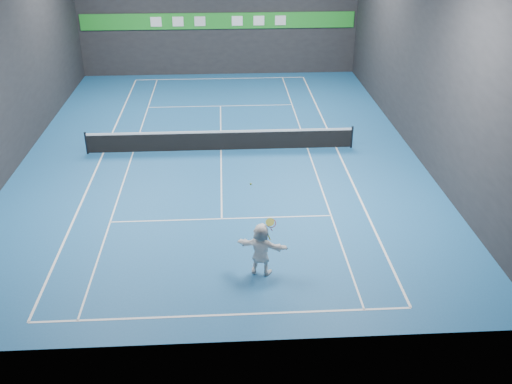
{
  "coord_description": "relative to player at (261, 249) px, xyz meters",
  "views": [
    {
      "loc": [
        0.2,
        -24.77,
        10.7
      ],
      "look_at": [
        1.23,
        -7.19,
        1.5
      ],
      "focal_mm": 40.0,
      "sensor_mm": 36.0,
      "label": 1
    }
  ],
  "objects": [
    {
      "name": "ground",
      "position": [
        -1.23,
        9.87,
        -0.89
      ],
      "size": [
        26.0,
        26.0,
        0.0
      ],
      "primitive_type": "plane",
      "color": "#19528A",
      "rests_on": "ground"
    },
    {
      "name": "wall_back",
      "position": [
        -1.23,
        22.87,
        3.61
      ],
      "size": [
        18.0,
        0.1,
        9.0
      ],
      "primitive_type": "cube",
      "color": "black",
      "rests_on": "ground"
    },
    {
      "name": "wall_front",
      "position": [
        -1.23,
        -3.13,
        3.61
      ],
      "size": [
        18.0,
        0.1,
        9.0
      ],
      "primitive_type": "cube",
      "color": "black",
      "rests_on": "ground"
    },
    {
      "name": "wall_left",
      "position": [
        -10.23,
        9.87,
        3.61
      ],
      "size": [
        0.1,
        26.0,
        9.0
      ],
      "primitive_type": "cube",
      "color": "black",
      "rests_on": "ground"
    },
    {
      "name": "wall_right",
      "position": [
        7.77,
        9.87,
        3.61
      ],
      "size": [
        0.1,
        26.0,
        9.0
      ],
      "primitive_type": "cube",
      "color": "black",
      "rests_on": "ground"
    },
    {
      "name": "baseline_near",
      "position": [
        -1.23,
        -2.02,
        -0.88
      ],
      "size": [
        10.98,
        0.08,
        0.01
      ],
      "primitive_type": "cube",
      "color": "white",
      "rests_on": "ground"
    },
    {
      "name": "baseline_far",
      "position": [
        -1.23,
        21.76,
        -0.88
      ],
      "size": [
        10.98,
        0.08,
        0.01
      ],
      "primitive_type": "cube",
      "color": "white",
      "rests_on": "ground"
    },
    {
      "name": "sideline_doubles_left",
      "position": [
        -6.72,
        9.87,
        -0.88
      ],
      "size": [
        0.08,
        23.78,
        0.01
      ],
      "primitive_type": "cube",
      "color": "white",
      "rests_on": "ground"
    },
    {
      "name": "sideline_doubles_right",
      "position": [
        4.26,
        9.87,
        -0.88
      ],
      "size": [
        0.08,
        23.78,
        0.01
      ],
      "primitive_type": "cube",
      "color": "white",
      "rests_on": "ground"
    },
    {
      "name": "sideline_singles_left",
      "position": [
        -5.34,
        9.87,
        -0.88
      ],
      "size": [
        0.06,
        23.78,
        0.01
      ],
      "primitive_type": "cube",
      "color": "white",
      "rests_on": "ground"
    },
    {
      "name": "sideline_singles_right",
      "position": [
        2.88,
        9.87,
        -0.88
      ],
      "size": [
        0.06,
        23.78,
        0.01
      ],
      "primitive_type": "cube",
      "color": "white",
      "rests_on": "ground"
    },
    {
      "name": "service_line_near",
      "position": [
        -1.23,
        3.47,
        -0.88
      ],
      "size": [
        8.23,
        0.06,
        0.01
      ],
      "primitive_type": "cube",
      "color": "white",
      "rests_on": "ground"
    },
    {
      "name": "service_line_far",
      "position": [
        -1.23,
        16.27,
        -0.88
      ],
      "size": [
        8.23,
        0.06,
        0.01
      ],
      "primitive_type": "cube",
      "color": "white",
      "rests_on": "ground"
    },
    {
      "name": "center_service_line",
      "position": [
        -1.23,
        9.87,
        -0.88
      ],
      "size": [
        0.06,
        12.8,
        0.01
      ],
      "primitive_type": "cube",
      "color": "white",
      "rests_on": "ground"
    },
    {
      "name": "player",
      "position": [
        0.0,
        0.0,
        0.0
      ],
      "size": [
        1.73,
        1.02,
        1.77
      ],
      "primitive_type": "imported",
      "rotation": [
        0.0,
        0.0,
        2.82
      ],
      "color": "white",
      "rests_on": "ground"
    },
    {
      "name": "tennis_ball",
      "position": [
        -0.3,
        0.23,
        2.17
      ],
      "size": [
        0.07,
        0.07,
        0.07
      ],
      "primitive_type": "sphere",
      "color": "#BDD022",
      "rests_on": "player"
    },
    {
      "name": "tennis_net",
      "position": [
        -1.23,
        9.87,
        -0.35
      ],
      "size": [
        12.5,
        0.1,
        1.07
      ],
      "color": "black",
      "rests_on": "ground"
    },
    {
      "name": "sponsor_banner",
      "position": [
        -1.23,
        22.81,
        2.61
      ],
      "size": [
        17.64,
        0.11,
        1.0
      ],
      "color": "green",
      "rests_on": "wall_back"
    },
    {
      "name": "tennis_racket",
      "position": [
        0.3,
        0.05,
        0.84
      ],
      "size": [
        0.43,
        0.33,
        0.77
      ],
      "color": "red",
      "rests_on": "player"
    }
  ]
}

